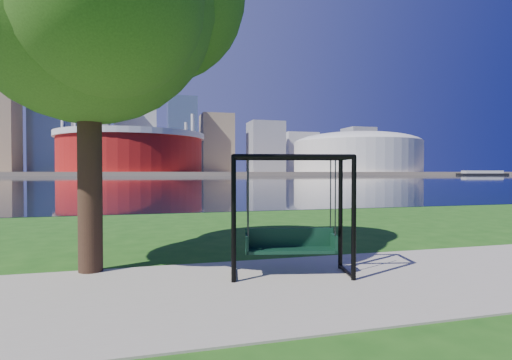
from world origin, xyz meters
name	(u,v)px	position (x,y,z in m)	size (l,w,h in m)	color
ground	(261,281)	(0.00, 0.00, 0.00)	(900.00, 900.00, 0.00)	#1E5114
path	(270,288)	(0.00, -0.50, 0.01)	(120.00, 4.00, 0.03)	#9E937F
river	(154,179)	(0.00, 102.00, 0.01)	(900.00, 180.00, 0.02)	black
far_bank	(149,173)	(0.00, 306.00, 1.00)	(900.00, 228.00, 2.00)	#937F60
stadium	(132,151)	(-10.00, 235.00, 14.23)	(83.00, 83.00, 32.00)	maroon
arena	(357,151)	(135.00, 235.00, 15.87)	(84.00, 84.00, 26.56)	beige
skyline	(143,129)	(-4.27, 319.39, 35.89)	(392.00, 66.00, 96.50)	gray
swing	(290,218)	(0.61, 0.16, 1.08)	(2.33, 1.37, 2.23)	black
barge	(482,173)	(187.54, 182.95, 1.24)	(28.30, 13.81, 2.74)	black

